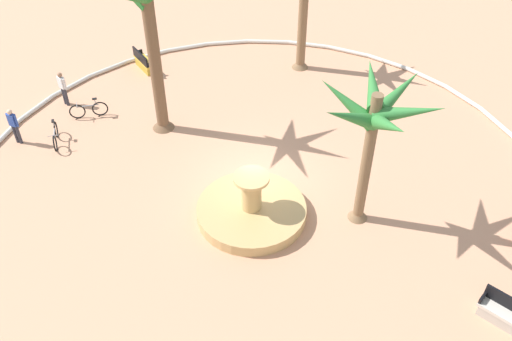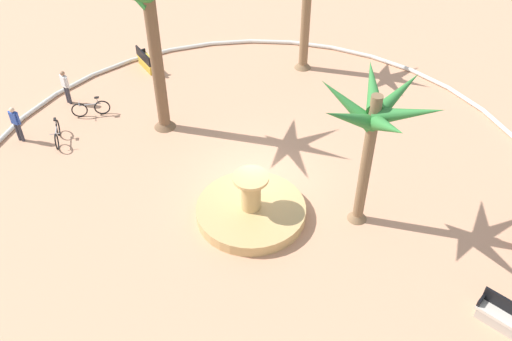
{
  "view_description": "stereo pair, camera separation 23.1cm",
  "coord_description": "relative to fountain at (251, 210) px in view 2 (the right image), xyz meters",
  "views": [
    {
      "loc": [
        9.82,
        13.24,
        14.69
      ],
      "look_at": [
        0.41,
        0.44,
        1.0
      ],
      "focal_mm": 39.14,
      "sensor_mm": 36.0,
      "label": 1
    },
    {
      "loc": [
        9.64,
        13.37,
        14.69
      ],
      "look_at": [
        0.41,
        0.44,
        1.0
      ],
      "focal_mm": 39.14,
      "sensor_mm": 36.0,
      "label": 2
    }
  ],
  "objects": [
    {
      "name": "ground_plane",
      "position": [
        -1.36,
        -1.45,
        -0.29
      ],
      "size": [
        80.0,
        80.0,
        0.0
      ],
      "primitive_type": "plane",
      "color": "tan"
    },
    {
      "name": "bench_west",
      "position": [
        -3.49,
        8.26,
        0.06
      ],
      "size": [
        0.83,
        1.67,
        1.0
      ],
      "color": "beige",
      "rests_on": "ground"
    },
    {
      "name": "bicycle_red_frame",
      "position": [
        4.15,
        -8.46,
        0.09
      ],
      "size": [
        0.75,
        1.61,
        0.94
      ],
      "color": "black",
      "rests_on": "ground"
    },
    {
      "name": "palm_tree_mid_plaza",
      "position": [
        -0.07,
        -6.73,
        4.84
      ],
      "size": [
        4.35,
        4.07,
        7.07
      ],
      "color": "brown",
      "rests_on": "ground"
    },
    {
      "name": "fountain",
      "position": [
        0.0,
        0.0,
        0.0
      ],
      "size": [
        4.02,
        4.02,
        1.91
      ],
      "color": "tan",
      "rests_on": "ground"
    },
    {
      "name": "plaza_curb",
      "position": [
        -1.36,
        -1.45,
        -0.19
      ],
      "size": [
        22.94,
        22.94,
        0.2
      ],
      "primitive_type": "torus",
      "color": "silver",
      "rests_on": "ground"
    },
    {
      "name": "person_cyclist_helmet",
      "position": [
        5.43,
        -9.46,
        0.66
      ],
      "size": [
        0.34,
        0.47,
        1.69
      ],
      "color": "#33333D",
      "rests_on": "ground"
    },
    {
      "name": "bench_east",
      "position": [
        -1.8,
        -11.74,
        0.06
      ],
      "size": [
        0.57,
        1.62,
        1.0
      ],
      "color": "gold",
      "rests_on": "ground"
    },
    {
      "name": "bicycle_by_lamppost",
      "position": [
        2.21,
        -9.45,
        0.09
      ],
      "size": [
        1.61,
        0.75,
        0.94
      ],
      "color": "black",
      "rests_on": "ground"
    },
    {
      "name": "person_cyclist_photo",
      "position": [
        2.67,
        -11.03,
        0.66
      ],
      "size": [
        0.27,
        0.52,
        1.7
      ],
      "color": "#33333D",
      "rests_on": "ground"
    },
    {
      "name": "palm_tree_by_curb",
      "position": [
        -3.14,
        2.37,
        4.04
      ],
      "size": [
        4.22,
        3.94,
        5.6
      ],
      "color": "brown",
      "rests_on": "ground"
    }
  ]
}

